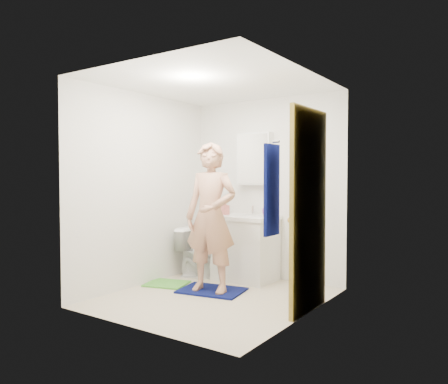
% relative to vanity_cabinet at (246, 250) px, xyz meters
% --- Properties ---
extents(floor, '(2.20, 2.40, 0.02)m').
position_rel_vanity_cabinet_xyz_m(floor, '(0.15, -0.91, -0.41)').
color(floor, beige).
rests_on(floor, ground).
extents(ceiling, '(2.20, 2.40, 0.02)m').
position_rel_vanity_cabinet_xyz_m(ceiling, '(0.15, -0.91, 2.01)').
color(ceiling, white).
rests_on(ceiling, ground).
extents(wall_back, '(2.20, 0.02, 2.40)m').
position_rel_vanity_cabinet_xyz_m(wall_back, '(0.15, 0.30, 0.80)').
color(wall_back, silver).
rests_on(wall_back, ground).
extents(wall_front, '(2.20, 0.02, 2.40)m').
position_rel_vanity_cabinet_xyz_m(wall_front, '(0.15, -2.12, 0.80)').
color(wall_front, silver).
rests_on(wall_front, ground).
extents(wall_left, '(0.02, 2.40, 2.40)m').
position_rel_vanity_cabinet_xyz_m(wall_left, '(-0.96, -0.91, 0.80)').
color(wall_left, silver).
rests_on(wall_left, ground).
extents(wall_right, '(0.02, 2.40, 2.40)m').
position_rel_vanity_cabinet_xyz_m(wall_right, '(1.26, -0.91, 0.80)').
color(wall_right, silver).
rests_on(wall_right, ground).
extents(vanity_cabinet, '(0.75, 0.55, 0.80)m').
position_rel_vanity_cabinet_xyz_m(vanity_cabinet, '(0.00, 0.00, 0.00)').
color(vanity_cabinet, white).
rests_on(vanity_cabinet, floor).
extents(countertop, '(0.79, 0.59, 0.05)m').
position_rel_vanity_cabinet_xyz_m(countertop, '(0.00, 0.00, 0.43)').
color(countertop, white).
rests_on(countertop, vanity_cabinet).
extents(sink_basin, '(0.40, 0.40, 0.03)m').
position_rel_vanity_cabinet_xyz_m(sink_basin, '(0.00, 0.00, 0.44)').
color(sink_basin, white).
rests_on(sink_basin, countertop).
extents(faucet, '(0.03, 0.03, 0.12)m').
position_rel_vanity_cabinet_xyz_m(faucet, '(0.00, 0.18, 0.51)').
color(faucet, silver).
rests_on(faucet, countertop).
extents(medicine_cabinet, '(0.50, 0.12, 0.70)m').
position_rel_vanity_cabinet_xyz_m(medicine_cabinet, '(0.00, 0.22, 1.20)').
color(medicine_cabinet, white).
rests_on(medicine_cabinet, wall_back).
extents(mirror_panel, '(0.46, 0.01, 0.66)m').
position_rel_vanity_cabinet_xyz_m(mirror_panel, '(0.00, 0.16, 1.20)').
color(mirror_panel, white).
rests_on(mirror_panel, wall_back).
extents(door, '(0.05, 0.80, 2.05)m').
position_rel_vanity_cabinet_xyz_m(door, '(1.22, -0.76, 0.62)').
color(door, olive).
rests_on(door, ground).
extents(door_knob, '(0.07, 0.07, 0.07)m').
position_rel_vanity_cabinet_xyz_m(door_knob, '(1.18, -1.08, 0.55)').
color(door_knob, gold).
rests_on(door_knob, door).
extents(towel, '(0.03, 0.24, 0.80)m').
position_rel_vanity_cabinet_xyz_m(towel, '(1.18, -1.48, 0.85)').
color(towel, '#081050').
rests_on(towel, wall_right).
extents(towel_hook, '(0.06, 0.02, 0.02)m').
position_rel_vanity_cabinet_xyz_m(towel_hook, '(1.22, -1.48, 1.27)').
color(towel_hook, silver).
rests_on(towel_hook, wall_right).
extents(toilet, '(0.73, 0.55, 0.66)m').
position_rel_vanity_cabinet_xyz_m(toilet, '(-0.59, -0.19, -0.07)').
color(toilet, white).
rests_on(toilet, floor).
extents(bath_mat, '(0.82, 0.66, 0.02)m').
position_rel_vanity_cabinet_xyz_m(bath_mat, '(-0.03, -0.71, -0.39)').
color(bath_mat, '#081050').
rests_on(bath_mat, floor).
extents(green_rug, '(0.59, 0.54, 0.02)m').
position_rel_vanity_cabinet_xyz_m(green_rug, '(-0.69, -0.77, -0.39)').
color(green_rug, '#51AA38').
rests_on(green_rug, floor).
extents(soap_dispenser, '(0.11, 0.11, 0.19)m').
position_rel_vanity_cabinet_xyz_m(soap_dispenser, '(-0.30, -0.03, 0.54)').
color(soap_dispenser, '#C4635B').
rests_on(soap_dispenser, countertop).
extents(toothbrush_cup, '(0.16, 0.16, 0.11)m').
position_rel_vanity_cabinet_xyz_m(toothbrush_cup, '(0.29, 0.06, 0.50)').
color(toothbrush_cup, '#8A4190').
rests_on(toothbrush_cup, countertop).
extents(man, '(0.69, 0.51, 1.74)m').
position_rel_vanity_cabinet_xyz_m(man, '(-0.00, -0.77, 0.49)').
color(man, tan).
rests_on(man, bath_mat).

